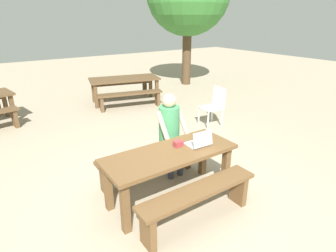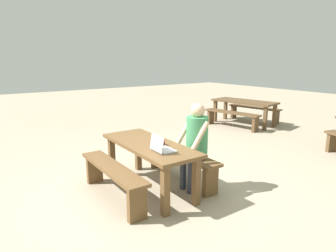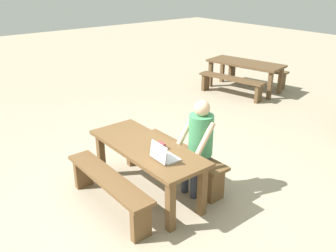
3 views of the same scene
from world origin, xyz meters
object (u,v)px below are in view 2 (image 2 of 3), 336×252
at_px(person_seated, 195,139).
at_px(picnic_table_rear, 244,104).
at_px(small_pouch, 160,143).
at_px(picnic_table_front, 149,151).
at_px(laptop, 162,147).

height_order(person_seated, picnic_table_rear, person_seated).
height_order(small_pouch, person_seated, person_seated).
height_order(picnic_table_front, picnic_table_rear, picnic_table_front).
xyz_separation_m(picnic_table_front, small_pouch, (0.18, 0.08, 0.16)).
relative_size(picnic_table_front, laptop, 5.65).
relative_size(laptop, small_pouch, 2.67).
xyz_separation_m(laptop, person_seated, (-0.05, 0.62, 0.00)).
height_order(picnic_table_front, person_seated, person_seated).
distance_m(laptop, small_pouch, 0.29).
xyz_separation_m(picnic_table_front, picnic_table_rear, (-2.27, 4.67, 0.01)).
relative_size(small_pouch, picnic_table_rear, 0.06).
bearing_deg(picnic_table_front, picnic_table_rear, 115.92).
xyz_separation_m(picnic_table_front, laptop, (0.43, -0.06, 0.17)).
bearing_deg(laptop, picnic_table_rear, -58.09).
relative_size(laptop, person_seated, 0.24).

